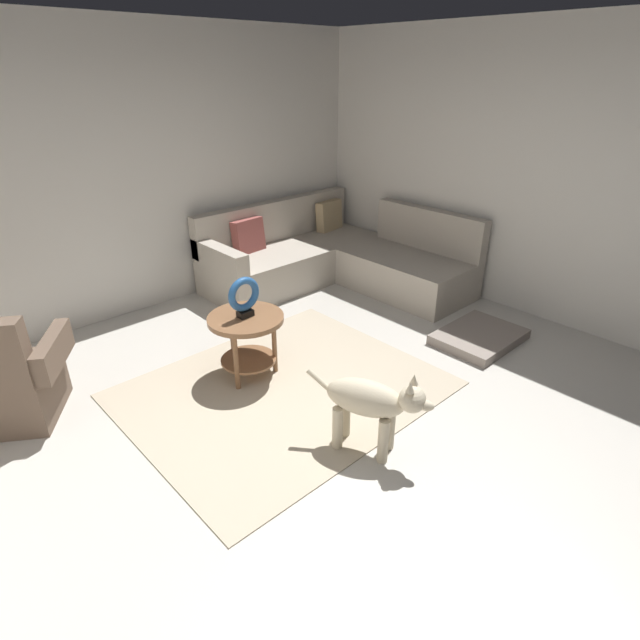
{
  "coord_description": "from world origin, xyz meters",
  "views": [
    {
      "loc": [
        -1.91,
        -1.93,
        2.28
      ],
      "look_at": [
        0.45,
        0.6,
        0.55
      ],
      "focal_mm": 28.44,
      "sensor_mm": 36.0,
      "label": 1
    }
  ],
  "objects_px": {
    "sectional_couch": "(333,259)",
    "dog_bed_mat": "(479,337)",
    "armchair": "(4,382)",
    "side_table": "(246,330)",
    "torus_sculpture": "(244,296)",
    "dog": "(371,403)"
  },
  "relations": [
    {
      "from": "sectional_couch",
      "to": "dog_bed_mat",
      "type": "distance_m",
      "value": 1.96
    },
    {
      "from": "armchair",
      "to": "dog_bed_mat",
      "type": "xyz_separation_m",
      "value": [
        3.48,
        -1.64,
        -0.28
      ]
    },
    {
      "from": "side_table",
      "to": "torus_sculpture",
      "type": "distance_m",
      "value": 0.29
    },
    {
      "from": "torus_sculpture",
      "to": "dog_bed_mat",
      "type": "height_order",
      "value": "torus_sculpture"
    },
    {
      "from": "sectional_couch",
      "to": "armchair",
      "type": "xyz_separation_m",
      "value": [
        -3.49,
        -0.3,
        0.03
      ]
    },
    {
      "from": "sectional_couch",
      "to": "dog",
      "type": "xyz_separation_m",
      "value": [
        -1.86,
        -2.25,
        0.09
      ]
    },
    {
      "from": "torus_sculpture",
      "to": "side_table",
      "type": "bearing_deg",
      "value": 86.42
    },
    {
      "from": "side_table",
      "to": "dog_bed_mat",
      "type": "bearing_deg",
      "value": -27.25
    },
    {
      "from": "side_table",
      "to": "dog",
      "type": "bearing_deg",
      "value": -88.02
    },
    {
      "from": "dog",
      "to": "armchair",
      "type": "bearing_deg",
      "value": -73.4
    },
    {
      "from": "sectional_couch",
      "to": "dog_bed_mat",
      "type": "relative_size",
      "value": 2.81
    },
    {
      "from": "sectional_couch",
      "to": "side_table",
      "type": "height_order",
      "value": "sectional_couch"
    },
    {
      "from": "dog_bed_mat",
      "to": "side_table",
      "type": "bearing_deg",
      "value": 152.75
    },
    {
      "from": "sectional_couch",
      "to": "dog",
      "type": "distance_m",
      "value": 2.92
    },
    {
      "from": "sectional_couch",
      "to": "armchair",
      "type": "height_order",
      "value": "same"
    },
    {
      "from": "side_table",
      "to": "dog",
      "type": "distance_m",
      "value": 1.29
    },
    {
      "from": "side_table",
      "to": "dog_bed_mat",
      "type": "height_order",
      "value": "side_table"
    },
    {
      "from": "sectional_couch",
      "to": "dog_bed_mat",
      "type": "bearing_deg",
      "value": -90.16
    },
    {
      "from": "armchair",
      "to": "torus_sculpture",
      "type": "xyz_separation_m",
      "value": [
        1.59,
        -0.67,
        0.39
      ]
    },
    {
      "from": "sectional_couch",
      "to": "torus_sculpture",
      "type": "bearing_deg",
      "value": -153.15
    },
    {
      "from": "dog_bed_mat",
      "to": "dog",
      "type": "bearing_deg",
      "value": -170.64
    },
    {
      "from": "sectional_couch",
      "to": "side_table",
      "type": "bearing_deg",
      "value": -153.15
    }
  ]
}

